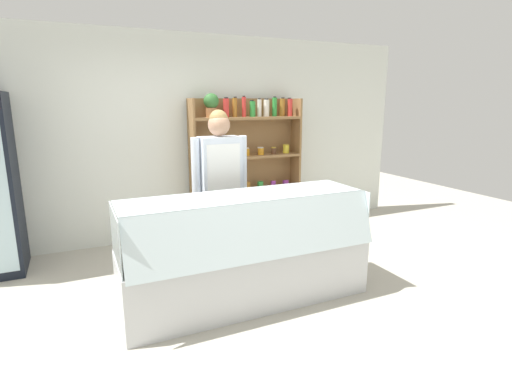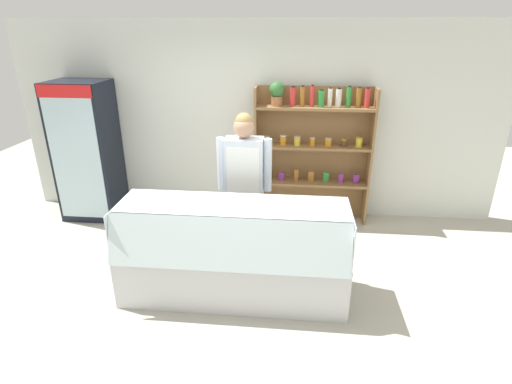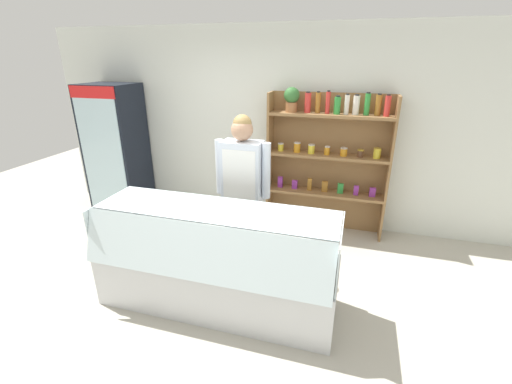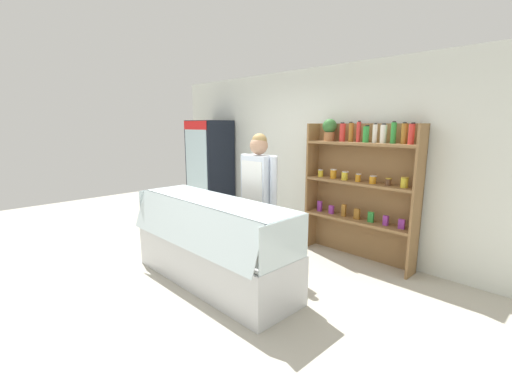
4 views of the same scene
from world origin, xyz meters
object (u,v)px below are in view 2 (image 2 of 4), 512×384
drinks_fridge (87,152)px  deli_display_case (233,268)px  shelving_unit (311,145)px  shop_clerk (244,176)px

drinks_fridge → deli_display_case: (2.32, -1.71, -0.65)m
shelving_unit → deli_display_case: size_ratio=0.85×
deli_display_case → shop_clerk: shop_clerk is taller
shelving_unit → deli_display_case: (-0.80, -1.90, -0.78)m
shelving_unit → shop_clerk: size_ratio=1.11×
deli_display_case → drinks_fridge: bearing=143.6°
shelving_unit → drinks_fridge: bearing=-176.5°
drinks_fridge → shelving_unit: bearing=3.5°
deli_display_case → shop_clerk: 1.04m
drinks_fridge → shop_clerk: (2.35, -0.97, 0.08)m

